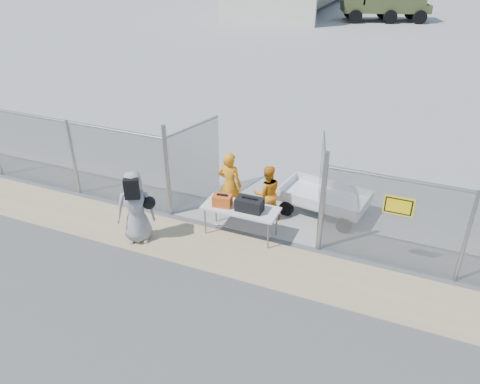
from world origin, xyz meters
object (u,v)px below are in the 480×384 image
at_px(security_worker_left, 230,185).
at_px(security_worker_right, 267,193).
at_px(visitor, 136,207).
at_px(folding_table, 241,221).
at_px(utility_trailer, 324,201).

xyz_separation_m(security_worker_left, security_worker_right, (0.95, 0.20, -0.14)).
bearing_deg(security_worker_right, security_worker_left, -18.43).
bearing_deg(visitor, folding_table, -0.71).
bearing_deg(visitor, utility_trailer, 9.70).
xyz_separation_m(security_worker_left, utility_trailer, (2.24, 1.09, -0.55)).
relative_size(folding_table, utility_trailer, 0.63).
distance_m(security_worker_right, visitor, 3.29).
relative_size(folding_table, visitor, 1.01).
distance_m(security_worker_right, utility_trailer, 1.62).
xyz_separation_m(security_worker_right, visitor, (-2.52, -2.10, 0.16)).
distance_m(folding_table, security_worker_left, 1.10).
relative_size(folding_table, security_worker_right, 1.22).
bearing_deg(security_worker_right, utility_trailer, -176.20).
bearing_deg(visitor, security_worker_right, 11.44).
xyz_separation_m(folding_table, security_worker_right, (0.32, 0.95, 0.36)).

